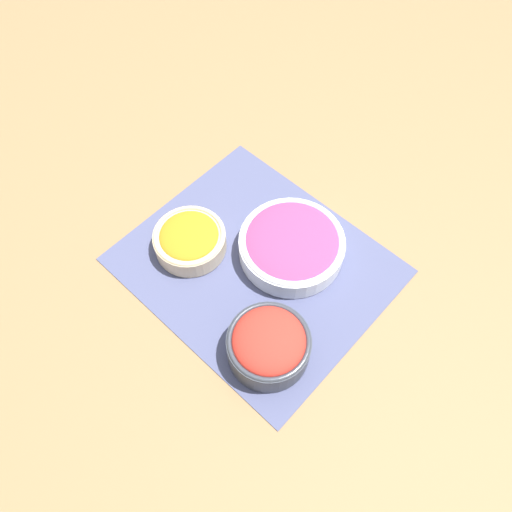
# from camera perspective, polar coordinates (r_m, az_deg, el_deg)

# --- Properties ---
(ground_plane) EXTENTS (3.00, 3.00, 0.00)m
(ground_plane) POSITION_cam_1_polar(r_m,az_deg,el_deg) (0.92, 0.00, -1.09)
(ground_plane) COLOR olive
(placemat) EXTENTS (0.45, 0.38, 0.00)m
(placemat) POSITION_cam_1_polar(r_m,az_deg,el_deg) (0.91, 0.00, -1.02)
(placemat) COLOR #474C70
(placemat) RESTS_ON ground_plane
(carrot_bowl) EXTENTS (0.13, 0.13, 0.05)m
(carrot_bowl) POSITION_cam_1_polar(r_m,az_deg,el_deg) (0.92, -7.59, 1.92)
(carrot_bowl) COLOR #C6B28E
(carrot_bowl) RESTS_ON placemat
(onion_bowl) EXTENTS (0.19, 0.19, 0.05)m
(onion_bowl) POSITION_cam_1_polar(r_m,az_deg,el_deg) (0.90, 4.10, 1.37)
(onion_bowl) COLOR silver
(onion_bowl) RESTS_ON placemat
(tomato_bowl) EXTENTS (0.14, 0.14, 0.08)m
(tomato_bowl) POSITION_cam_1_polar(r_m,az_deg,el_deg) (0.81, 1.46, -10.03)
(tomato_bowl) COLOR #333842
(tomato_bowl) RESTS_ON placemat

